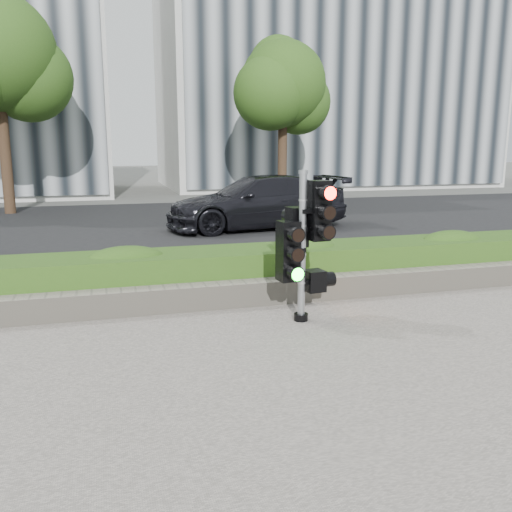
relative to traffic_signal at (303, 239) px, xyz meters
name	(u,v)px	position (x,y,z in m)	size (l,w,h in m)	color
ground	(255,359)	(-0.93, -1.05, -1.09)	(120.00, 120.00, 0.00)	#51514C
sidewalk	(361,502)	(-0.93, -3.55, -1.08)	(16.00, 11.00, 0.03)	#9E9389
road	(159,227)	(-0.93, 8.95, -1.08)	(60.00, 13.00, 0.02)	black
curb	(202,283)	(-0.93, 2.10, -1.03)	(60.00, 0.25, 0.12)	gray
stone_wall	(218,295)	(-0.93, 0.85, -0.89)	(12.00, 0.32, 0.34)	gray
hedge	(209,273)	(-0.93, 1.50, -0.72)	(12.00, 1.00, 0.68)	#598328
building_right	(321,80)	(10.07, 23.95, 4.91)	(18.00, 10.00, 12.00)	#B7B7B2
tree_right	(282,87)	(4.55, 14.50, 3.39)	(4.10, 3.58, 6.53)	black
traffic_signal	(303,239)	(0.00, 0.00, 0.00)	(0.68, 0.53, 1.93)	black
car_dark	(257,202)	(1.64, 7.90, -0.35)	(2.02, 4.97, 1.44)	black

